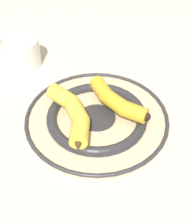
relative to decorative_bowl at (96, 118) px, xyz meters
The scene contains 5 objects.
ground_plane 0.03m from the decorative_bowl, ahead, with size 2.80×2.80×0.00m, color beige.
decorative_bowl is the anchor object (origin of this frame).
banana_a 0.07m from the decorative_bowl, 77.45° to the left, with size 0.21×0.09×0.04m.
banana_b 0.06m from the decorative_bowl, 94.32° to the right, with size 0.19×0.07×0.04m.
coffee_mug 0.32m from the decorative_bowl, ahead, with size 0.14×0.10×0.08m.
Camera 1 is at (-0.44, 0.30, 0.53)m, focal length 50.00 mm.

